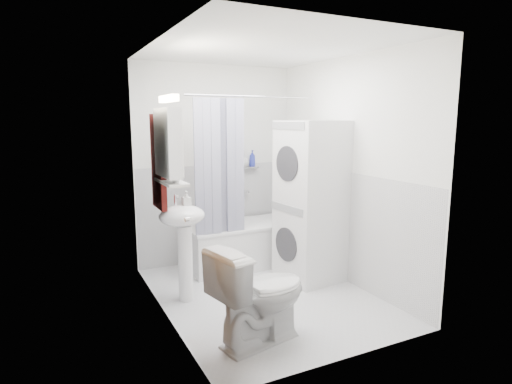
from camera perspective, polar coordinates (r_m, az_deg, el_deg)
name	(u,v)px	position (r m, az deg, el deg)	size (l,w,h in m)	color
floor	(264,295)	(4.44, 1.12, -13.57)	(2.60, 2.60, 0.00)	silver
room_walls	(265,148)	(4.09, 1.19, 5.94)	(2.60, 2.60, 2.60)	white
wainscot	(252,231)	(4.49, -0.59, -5.20)	(1.98, 2.58, 2.58)	white
door	(187,220)	(3.30, -9.12, -3.67)	(0.05, 2.00, 2.00)	brown
bathtub	(243,242)	(5.20, -1.76, -6.72)	(1.36, 0.64, 0.52)	white
tub_spout	(246,192)	(5.45, -1.33, 0.03)	(0.04, 0.04, 0.12)	silver
curtain_rod	(252,96)	(4.76, -0.51, 12.64)	(0.02, 0.02, 1.54)	silver
shower_curtain	(219,167)	(4.62, -4.91, 3.39)	(0.55, 0.02, 1.45)	#131543
sink	(183,231)	(4.16, -9.70, -5.10)	(0.44, 0.37, 1.04)	white
medicine_cabinet	(168,141)	(3.85, -11.62, 6.68)	(0.13, 0.50, 0.71)	white
shelf	(171,182)	(3.89, -11.23, 1.31)	(0.18, 0.54, 0.03)	silver
shower_caddy	(250,168)	(5.42, -0.82, 3.28)	(0.22, 0.06, 0.02)	silver
towel	(158,160)	(4.10, -12.90, 4.22)	(0.07, 0.38, 0.90)	#5C1210
washer_dryer	(311,201)	(4.69, 7.37, -1.26)	(0.68, 0.67, 1.74)	white
toilet	(260,294)	(3.45, 0.54, -13.47)	(0.45, 0.81, 0.79)	white
soap_pump	(186,205)	(4.12, -9.26, -1.70)	(0.08, 0.17, 0.08)	gray
shelf_bottle	(176,179)	(3.74, -10.64, 1.74)	(0.07, 0.18, 0.07)	gray
shelf_cup	(168,174)	(4.00, -11.72, 2.42)	(0.10, 0.09, 0.10)	gray
shampoo_a	(244,162)	(5.38, -1.65, 4.04)	(0.13, 0.17, 0.13)	gray
shampoo_b	(252,163)	(5.43, -0.50, 3.83)	(0.08, 0.21, 0.08)	#2A35AA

